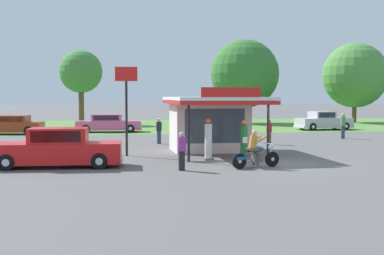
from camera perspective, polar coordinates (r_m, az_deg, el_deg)
ground_plane at (r=23.10m, az=9.66°, el=-3.95°), size 300.00×300.00×0.00m
grass_verge_strip at (r=52.23m, az=-1.37°, el=0.25°), size 120.00×24.00×0.01m
service_station_kiosk at (r=27.55m, az=2.05°, el=0.87°), size 4.62×6.72×3.36m
gas_pump_nearside at (r=23.92m, az=1.81°, el=-1.49°), size 0.44×0.44×1.95m
gas_pump_offside at (r=24.32m, az=5.75°, el=-1.53°), size 0.44×0.44×1.87m
motorcycle_with_rider at (r=21.52m, az=6.99°, el=-2.72°), size 2.19×0.87×1.58m
featured_classic_sedan at (r=22.28m, az=-14.74°, el=-2.35°), size 5.68×2.09×1.65m
parked_car_back_row_centre_right at (r=46.94m, az=14.32°, el=0.66°), size 5.25×2.57×1.62m
parked_car_back_row_left at (r=42.25m, az=1.99°, el=0.44°), size 5.60×2.24×1.53m
parked_car_back_row_centre at (r=43.08m, az=-9.21°, el=0.42°), size 5.58×2.24×1.47m
parked_car_back_row_far_left at (r=42.55m, az=-19.57°, el=0.22°), size 5.64×2.54×1.46m
bystander_standing_back_lot at (r=37.40m, az=16.34°, el=0.26°), size 0.34×0.34×1.78m
bystander_chatting_near_pumps at (r=32.04m, az=-3.67°, el=-0.31°), size 0.35×0.35×1.59m
bystander_admiring_sedan at (r=20.59m, az=-1.14°, el=-2.54°), size 0.34×0.34×1.55m
bystander_leaning_by_kiosk at (r=31.95m, az=8.52°, el=-0.46°), size 0.34×0.34×1.51m
tree_oak_distant_spare at (r=60.21m, az=17.55°, el=5.51°), size 7.19×7.19×8.85m
tree_oak_left at (r=56.26m, az=5.85°, el=5.91°), size 7.37×7.37×9.04m
tree_oak_far_left at (r=55.36m, az=-12.20°, el=5.93°), size 4.47×4.47×7.75m
roadside_pole_sign at (r=25.74m, az=-7.26°, el=3.61°), size 1.10×0.12×4.41m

